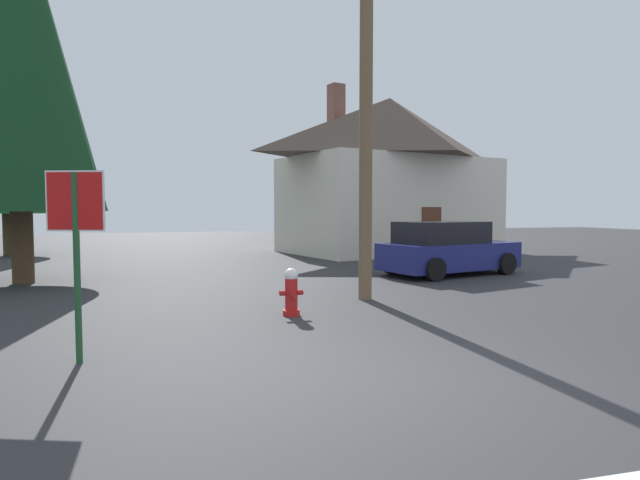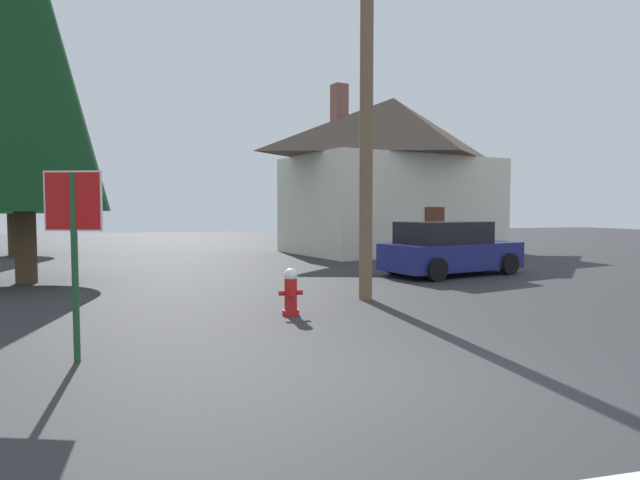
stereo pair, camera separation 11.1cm
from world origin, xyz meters
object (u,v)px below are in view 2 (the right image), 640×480
Objects in this scene: parked_car at (449,249)px; pine_tree_tall_left at (19,43)px; pine_tree_short_left at (10,117)px; house at (393,172)px; utility_pole at (367,71)px; stop_sign_near at (74,226)px; fire_hydrant at (291,292)px.

parked_car is 0.43× the size of pine_tree_tall_left.
house is at bearing -9.93° from pine_tree_short_left.
house is 15.06m from pine_tree_tall_left.
pine_tree_tall_left is at bearing 147.50° from utility_pole.
stop_sign_near is at bearing -73.62° from pine_tree_tall_left.
fire_hydrant is 0.19× the size of parked_car.
utility_pole is 6.46m from parked_car.
utility_pole reaches higher than stop_sign_near.
stop_sign_near is at bearing -144.15° from parked_car.
fire_hydrant is at bearing -121.24° from house.
fire_hydrant is at bearing -62.05° from pine_tree_short_left.
pine_tree_short_left is (-8.17, 15.40, 5.28)m from fire_hydrant.
pine_tree_short_left is at bearing 141.87° from parked_car.
stop_sign_near is 18.41m from house.
utility_pole reaches higher than fire_hydrant.
utility_pole is 0.95× the size of pine_tree_short_left.
fire_hydrant is at bearing -147.69° from utility_pole.
parked_car is at bearing -7.85° from pine_tree_tall_left.
utility_pole is 0.89× the size of pine_tree_tall_left.
fire_hydrant is (3.24, 2.09, -1.29)m from stop_sign_near.
pine_tree_tall_left reaches higher than fire_hydrant.
pine_tree_short_left reaches higher than parked_car.
utility_pole is at bearing -140.20° from parked_car.
stop_sign_near is 0.23× the size of pine_tree_tall_left.
fire_hydrant is 7.30m from parked_car.
pine_tree_short_left reaches higher than house.
utility_pole is 9.04m from pine_tree_tall_left.
parked_car is at bearing -38.13° from pine_tree_short_left.
pine_tree_tall_left reaches higher than utility_pole.
pine_tree_tall_left is (-2.38, 8.10, 4.39)m from stop_sign_near.
stop_sign_near reaches higher than fire_hydrant.
pine_tree_tall_left reaches higher than pine_tree_short_left.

